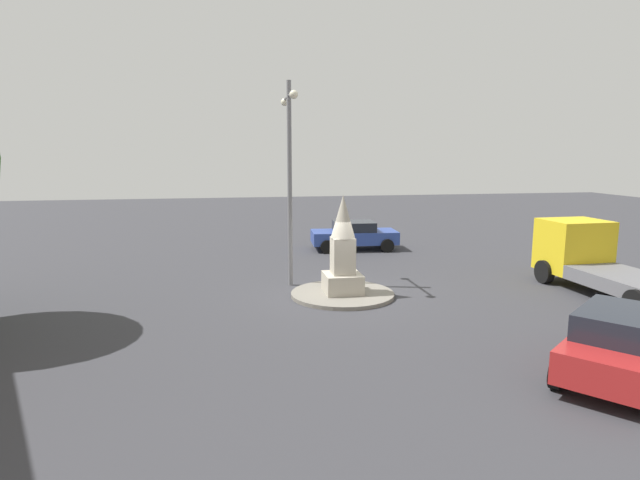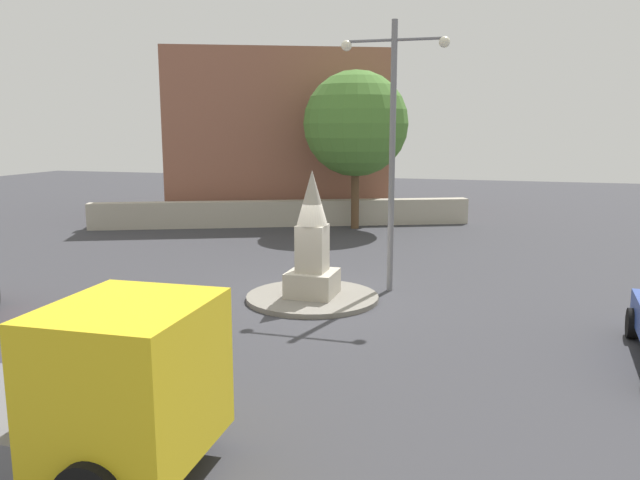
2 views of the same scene
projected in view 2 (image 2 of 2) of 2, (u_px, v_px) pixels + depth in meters
The scene contains 8 objects.
ground_plane at pixel (312, 300), 16.20m from camera, with size 80.00×80.00×0.00m, color #38383D.
traffic_island at pixel (312, 297), 16.19m from camera, with size 3.42×3.42×0.12m, color gray.
monument at pixel (312, 244), 15.94m from camera, with size 1.21×1.21×3.23m.
streetlamp at pixel (393, 131), 16.38m from camera, with size 2.81×0.28×7.11m.
truck_yellow_parked_left at pixel (55, 391), 8.01m from camera, with size 5.90×2.54×2.30m.
stone_boundary_wall at pixel (283, 213), 28.27m from camera, with size 17.07×0.70×1.16m, color #B2AA99.
corner_building at pixel (277, 135), 32.47m from camera, with size 10.85×6.83×8.07m, color #935B47.
tree_near_wall at pixel (356, 124), 26.95m from camera, with size 4.54×4.54×6.83m.
Camera 2 is at (-4.61, 14.98, 4.39)m, focal length 35.14 mm.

